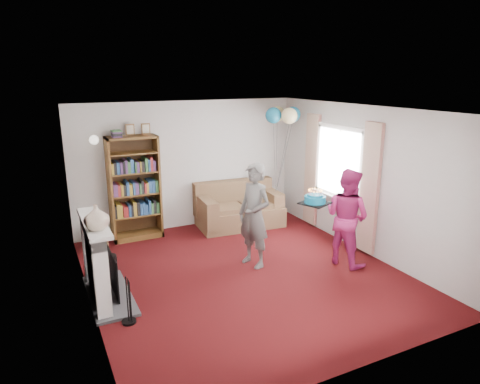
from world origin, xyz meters
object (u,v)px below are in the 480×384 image
person_magenta (347,217)px  birthday_cake (315,199)px  sofa (238,209)px  person_striped (254,215)px  bookcase (134,189)px

person_magenta → birthday_cake: (-0.57, 0.09, 0.34)m
person_magenta → birthday_cake: size_ratio=3.99×
sofa → birthday_cake: size_ratio=4.25×
person_striped → birthday_cake: 0.97m
bookcase → person_striped: bearing=-55.6°
person_magenta → bookcase: bearing=30.5°
person_magenta → birthday_cake: person_magenta is taller
person_striped → bookcase: bearing=-163.3°
bookcase → birthday_cake: (2.21, -2.55, 0.18)m
person_striped → birthday_cake: (0.79, -0.49, 0.29)m
person_striped → person_magenta: size_ratio=1.07×
person_magenta → birthday_cake: bearing=64.7°
bookcase → birthday_cake: 3.38m
bookcase → birthday_cake: size_ratio=5.41×
sofa → bookcase: bearing=177.9°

